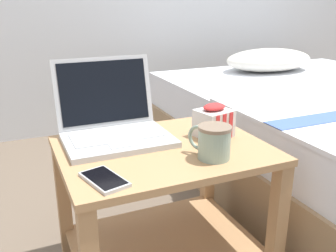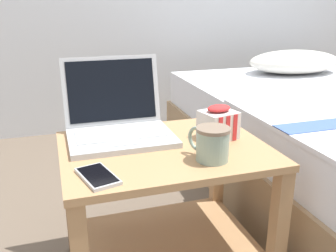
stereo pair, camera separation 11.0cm
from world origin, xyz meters
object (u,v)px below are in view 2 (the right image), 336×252
(laptop, at_px, (118,122))
(mug_front_left, at_px, (212,142))
(snack_bag, at_px, (218,123))
(cell_phone, at_px, (98,176))

(laptop, bearing_deg, mug_front_left, -52.05)
(laptop, height_order, mug_front_left, laptop)
(laptop, xyz_separation_m, snack_bag, (0.31, -0.12, 0.00))
(snack_bag, bearing_deg, mug_front_left, -120.59)
(laptop, relative_size, snack_bag, 2.63)
(laptop, bearing_deg, cell_phone, -110.35)
(mug_front_left, relative_size, snack_bag, 1.01)
(snack_bag, xyz_separation_m, cell_phone, (-0.42, -0.17, -0.05))
(laptop, relative_size, cell_phone, 2.17)
(mug_front_left, xyz_separation_m, snack_bag, (0.09, 0.16, -0.00))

